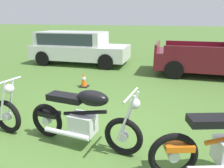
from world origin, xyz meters
name	(u,v)px	position (x,y,z in m)	size (l,w,h in m)	color
ground_plane	(91,136)	(0.00, 0.00, 0.00)	(120.00, 120.00, 0.00)	#476B2D
motorcycle_black	(83,118)	(0.01, -0.30, 0.49)	(2.01, 0.64, 1.02)	black
car_white	(76,45)	(-3.22, 5.56, 0.83)	(4.37, 2.10, 1.43)	silver
traffic_cone	(84,80)	(-1.37, 2.50, 0.23)	(0.25, 0.25, 0.50)	#EA590F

